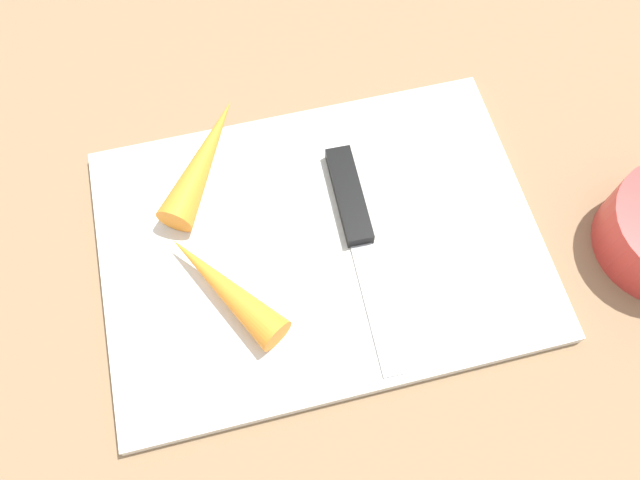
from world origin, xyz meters
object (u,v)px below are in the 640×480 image
at_px(cutting_board, 320,243).
at_px(carrot_long, 204,159).
at_px(carrot_short, 223,287).
at_px(knife, 352,209).

bearing_deg(cutting_board, carrot_long, -48.52).
height_order(carrot_short, carrot_long, carrot_long).
bearing_deg(carrot_short, cutting_board, -105.55).
distance_m(carrot_short, carrot_long, 0.12).
distance_m(knife, carrot_short, 0.13).
bearing_deg(cutting_board, knife, -150.35).
xyz_separation_m(cutting_board, carrot_short, (0.08, 0.03, 0.02)).
relative_size(knife, carrot_long, 1.58).
bearing_deg(carrot_long, cutting_board, -106.85).
height_order(cutting_board, carrot_long, carrot_long).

